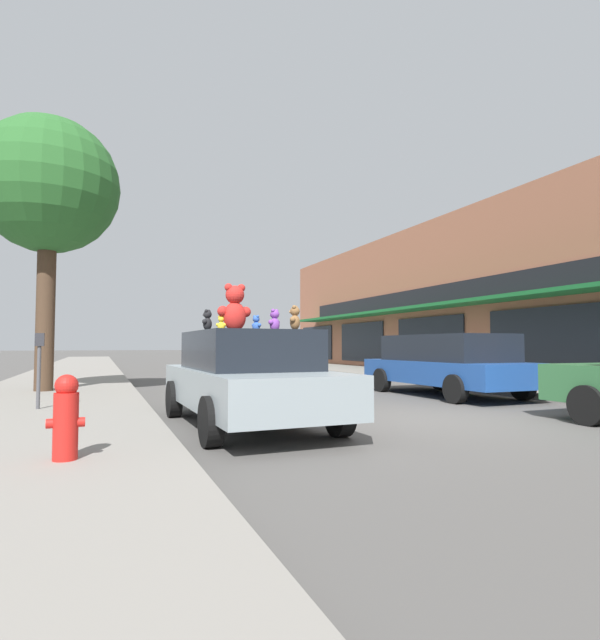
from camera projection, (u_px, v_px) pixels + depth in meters
ground_plane at (422, 419)px, 8.22m from camera, size 260.00×260.00×0.00m
sidewalk_near at (15, 440)px, 6.03m from camera, size 3.56×90.00×0.16m
plush_art_car at (247, 376)px, 7.59m from camera, size 2.01×4.48×1.43m
teddy_bear_giant at (235, 308)px, 7.79m from camera, size 0.55×0.34×0.75m
teddy_bear_brown at (295, 318)px, 7.10m from camera, size 0.22×0.26×0.35m
teddy_bear_black at (207, 320)px, 7.33m from camera, size 0.20×0.23×0.31m
teddy_bear_blue at (256, 324)px, 8.33m from camera, size 0.16×0.22×0.29m
teddy_bear_yellow at (221, 324)px, 7.72m from camera, size 0.18×0.15×0.25m
teddy_bear_purple at (275, 321)px, 8.07m from camera, size 0.27×0.24×0.37m
parked_car_far_center at (446, 363)px, 12.14m from camera, size 2.05×4.73×1.48m
street_tree at (49, 187)px, 11.93m from camera, size 3.25×3.25×6.52m
fire_hydrant at (66, 417)px, 4.64m from camera, size 0.33×0.22×0.79m
parking_meter at (39, 360)px, 8.39m from camera, size 0.14×0.10×1.27m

